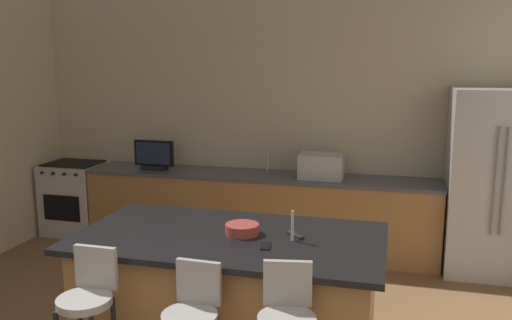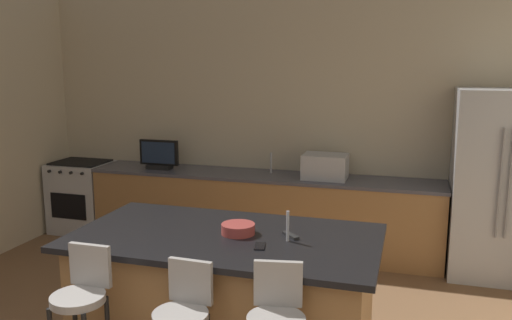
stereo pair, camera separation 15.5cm
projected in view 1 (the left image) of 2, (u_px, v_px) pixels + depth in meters
name	position (u px, v px, depth m)	size (l,w,h in m)	color
wall_back	(272.00, 119.00, 6.25)	(6.28, 0.12, 2.98)	beige
counter_back	(257.00, 212.00, 6.11)	(4.06, 0.62, 0.89)	#9E7042
kitchen_island	(230.00, 292.00, 3.95)	(2.25, 1.22, 0.91)	black
refrigerator	(492.00, 183.00, 5.34)	(0.87, 0.76, 1.90)	#B7BABF
range_oven	(76.00, 198.00, 6.70)	(0.71, 0.63, 0.91)	#B7BABF
microwave	(322.00, 166.00, 5.82)	(0.48, 0.36, 0.27)	#B7BABF
tv_monitor	(154.00, 156.00, 6.26)	(0.48, 0.16, 0.35)	black
sink_faucet_back	(267.00, 163.00, 6.07)	(0.02, 0.02, 0.24)	#B2B2B7
sink_faucet_island	(293.00, 226.00, 3.73)	(0.02, 0.02, 0.22)	#B2B2B7
bar_stool_left	(88.00, 313.00, 3.31)	(0.34, 0.34, 1.01)	gray
fruit_bowl	(242.00, 229.00, 3.88)	(0.25, 0.25, 0.08)	#993833
cell_phone	(266.00, 246.00, 3.62)	(0.07, 0.15, 0.01)	black
tv_remote	(295.00, 235.00, 3.84)	(0.04, 0.17, 0.02)	black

